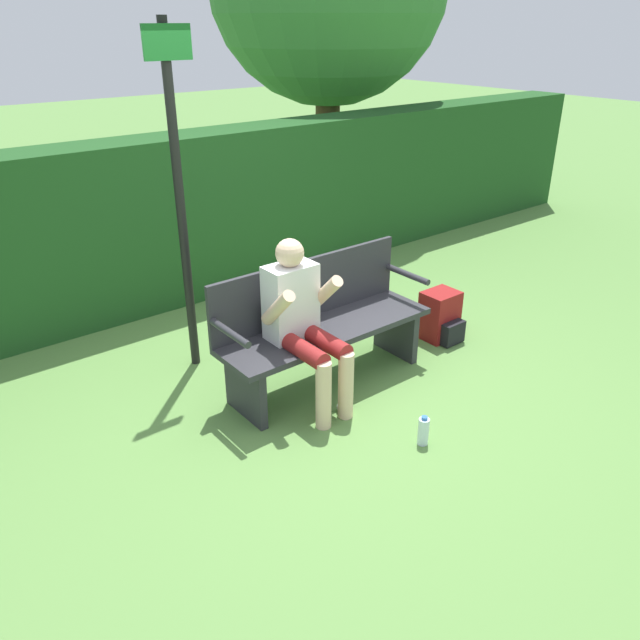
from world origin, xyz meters
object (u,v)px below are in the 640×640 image
object	(u,v)px
backpack	(441,317)
water_bottle	(423,431)
person_seated	(302,318)
signpost	(179,191)
park_bench	(321,324)

from	to	relation	value
backpack	water_bottle	distance (m)	1.59
person_seated	signpost	distance (m)	1.30
park_bench	water_bottle	distance (m)	1.15
park_bench	backpack	size ratio (longest dim) A/B	3.95
backpack	signpost	xyz separation A→B (m)	(-1.91, 0.95, 1.23)
park_bench	person_seated	world-z (taller)	person_seated
water_bottle	backpack	bearing A→B (deg)	37.64
park_bench	signpost	distance (m)	1.43
park_bench	water_bottle	size ratio (longest dim) A/B	8.04
backpack	water_bottle	world-z (taller)	backpack
park_bench	water_bottle	xyz separation A→B (m)	(-0.00, -1.09, -0.38)
park_bench	backpack	distance (m)	1.29
backpack	signpost	bearing A→B (deg)	153.49
person_seated	backpack	bearing A→B (deg)	1.13
person_seated	water_bottle	size ratio (longest dim) A/B	5.68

